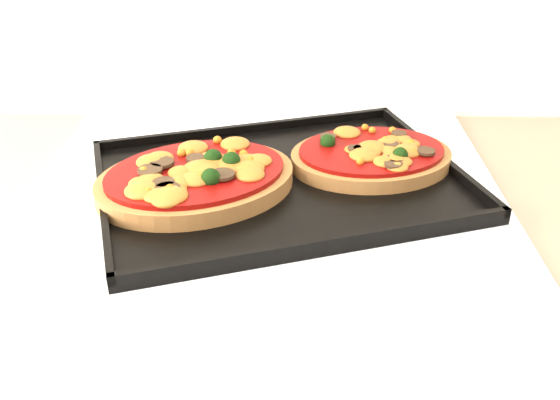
# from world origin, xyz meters

# --- Properties ---
(baking_tray) EXTENTS (0.52, 0.44, 0.02)m
(baking_tray) POSITION_xyz_m (0.02, 1.73, 0.92)
(baking_tray) COLOR black
(baking_tray) RESTS_ON stove
(pizza_left) EXTENTS (0.30, 0.27, 0.04)m
(pizza_left) POSITION_xyz_m (-0.08, 1.71, 0.94)
(pizza_left) COLOR #A9683A
(pizza_left) RESTS_ON baking_tray
(pizza_right) EXTENTS (0.24, 0.20, 0.03)m
(pizza_right) POSITION_xyz_m (0.14, 1.78, 0.94)
(pizza_right) COLOR #A9683A
(pizza_right) RESTS_ON baking_tray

